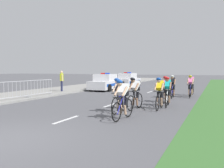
% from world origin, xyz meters
% --- Properties ---
extents(ground_plane, '(160.00, 160.00, 0.00)m').
position_xyz_m(ground_plane, '(0.00, 0.00, 0.00)').
color(ground_plane, '#56565B').
extents(sidewalk_slab, '(4.63, 60.00, 0.12)m').
position_xyz_m(sidewalk_slab, '(-7.58, 14.00, 0.06)').
color(sidewalk_slab, gray).
rests_on(sidewalk_slab, ground).
extents(kerb_edge, '(0.16, 60.00, 0.13)m').
position_xyz_m(kerb_edge, '(-5.35, 14.00, 0.07)').
color(kerb_edge, '#9E9E99').
rests_on(kerb_edge, ground).
extents(lane_markings_centre, '(0.14, 17.60, 0.01)m').
position_xyz_m(lane_markings_centre, '(0.00, 6.78, 0.00)').
color(lane_markings_centre, white).
rests_on(lane_markings_centre, ground).
extents(cyclist_lead, '(0.44, 1.72, 1.56)m').
position_xyz_m(cyclist_lead, '(1.94, 3.67, 0.79)').
color(cyclist_lead, black).
rests_on(cyclist_lead, ground).
extents(cyclist_second, '(0.42, 1.72, 1.56)m').
position_xyz_m(cyclist_second, '(1.28, 4.92, 0.79)').
color(cyclist_second, black).
rests_on(cyclist_second, ground).
extents(cyclist_third, '(0.45, 1.72, 1.56)m').
position_xyz_m(cyclist_third, '(1.64, 5.99, 0.79)').
color(cyclist_third, black).
rests_on(cyclist_third, ground).
extents(cyclist_fourth, '(0.42, 1.72, 1.56)m').
position_xyz_m(cyclist_fourth, '(2.70, 6.49, 0.79)').
color(cyclist_fourth, black).
rests_on(cyclist_fourth, ground).
extents(cyclist_fifth, '(0.44, 1.72, 1.56)m').
position_xyz_m(cyclist_fifth, '(2.87, 7.54, 0.79)').
color(cyclist_fifth, black).
rests_on(cyclist_fifth, ground).
extents(cyclist_sixth, '(0.42, 1.72, 1.56)m').
position_xyz_m(cyclist_sixth, '(2.51, 8.94, 0.79)').
color(cyclist_sixth, black).
rests_on(cyclist_sixth, ground).
extents(cyclist_seventh, '(0.43, 1.72, 1.56)m').
position_xyz_m(cyclist_seventh, '(2.49, 11.21, 0.79)').
color(cyclist_seventh, black).
rests_on(cyclist_seventh, ground).
extents(cyclist_eighth, '(0.43, 1.72, 1.56)m').
position_xyz_m(cyclist_eighth, '(3.53, 12.07, 0.79)').
color(cyclist_eighth, black).
rests_on(cyclist_eighth, ground).
extents(cyclist_ninth, '(0.45, 1.72, 1.56)m').
position_xyz_m(cyclist_ninth, '(3.47, 13.26, 0.79)').
color(cyclist_ninth, black).
rests_on(cyclist_ninth, ground).
extents(police_car_nearest, '(2.19, 4.49, 1.59)m').
position_xyz_m(police_car_nearest, '(-4.22, 14.93, 0.68)').
color(police_car_nearest, white).
rests_on(police_car_nearest, ground).
extents(police_car_second, '(2.03, 4.41, 1.59)m').
position_xyz_m(police_car_second, '(-4.22, 20.78, 0.68)').
color(police_car_second, white).
rests_on(police_car_second, ground).
extents(crowd_barrier_middle, '(0.65, 2.32, 1.07)m').
position_xyz_m(crowd_barrier_middle, '(-5.91, 5.70, 0.65)').
color(crowd_barrier_middle, '#B7BABF').
rests_on(crowd_barrier_middle, sidewalk_slab).
extents(crowd_barrier_rear, '(0.55, 2.32, 1.07)m').
position_xyz_m(crowd_barrier_rear, '(-5.90, 8.10, 0.65)').
color(crowd_barrier_rear, '#B7BABF').
rests_on(crowd_barrier_rear, sidewalk_slab).
extents(spectator_closest, '(0.44, 0.41, 1.68)m').
position_xyz_m(spectator_closest, '(-6.47, 11.29, 1.08)').
color(spectator_closest, '#23284C').
rests_on(spectator_closest, sidewalk_slab).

